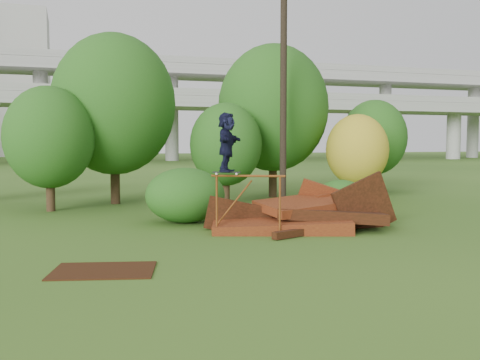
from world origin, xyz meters
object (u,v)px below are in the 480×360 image
object	(u,v)px
skater	(227,142)
utility_pole	(283,92)
scrap_pile	(300,217)
flat_plate	(104,270)

from	to	relation	value
skater	utility_pole	distance (m)	7.95
scrap_pile	utility_pole	xyz separation A→B (m)	(1.79, 5.81, 4.41)
utility_pole	flat_plate	bearing A→B (deg)	-129.44
scrap_pile	flat_plate	xyz separation A→B (m)	(-6.11, -3.79, -0.34)
scrap_pile	flat_plate	bearing A→B (deg)	-148.17
flat_plate	utility_pole	world-z (taller)	utility_pole
skater	flat_plate	size ratio (longest dim) A/B	0.81
skater	flat_plate	world-z (taller)	skater
scrap_pile	skater	distance (m)	3.45
scrap_pile	flat_plate	distance (m)	7.20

